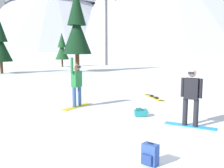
{
  "coord_description": "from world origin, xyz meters",
  "views": [
    {
      "loc": [
        -4.33,
        -5.36,
        2.39
      ],
      "look_at": [
        0.41,
        3.23,
        1.0
      ],
      "focal_mm": 41.39,
      "sensor_mm": 36.0,
      "label": 1
    }
  ],
  "objects_px": {
    "pine_tree_broad": "(62,48)",
    "pine_tree_tall": "(77,27)",
    "pine_tree_twin": "(0,43)",
    "backpack_blue": "(150,155)",
    "loose_snowboard_near_left": "(154,97)",
    "snowboarder_foreground": "(191,96)",
    "snowboarder_midground": "(77,84)",
    "backpack_teal": "(141,113)",
    "ski_lift_tower": "(106,26)"
  },
  "relations": [
    {
      "from": "snowboarder_foreground",
      "to": "loose_snowboard_near_left",
      "type": "height_order",
      "value": "snowboarder_foreground"
    },
    {
      "from": "loose_snowboard_near_left",
      "to": "pine_tree_tall",
      "type": "xyz_separation_m",
      "value": [
        1.76,
        14.45,
        4.32
      ]
    },
    {
      "from": "loose_snowboard_near_left",
      "to": "pine_tree_twin",
      "type": "xyz_separation_m",
      "value": [
        -5.05,
        16.14,
        2.76
      ]
    },
    {
      "from": "backpack_teal",
      "to": "loose_snowboard_near_left",
      "type": "bearing_deg",
      "value": 44.43
    },
    {
      "from": "pine_tree_tall",
      "to": "pine_tree_broad",
      "type": "height_order",
      "value": "pine_tree_tall"
    },
    {
      "from": "snowboarder_midground",
      "to": "pine_tree_tall",
      "type": "xyz_separation_m",
      "value": [
        5.66,
        14.44,
        3.4
      ]
    },
    {
      "from": "snowboarder_midground",
      "to": "snowboarder_foreground",
      "type": "bearing_deg",
      "value": -63.42
    },
    {
      "from": "backpack_blue",
      "to": "ski_lift_tower",
      "type": "relative_size",
      "value": 0.05
    },
    {
      "from": "loose_snowboard_near_left",
      "to": "backpack_teal",
      "type": "distance_m",
      "value": 3.45
    },
    {
      "from": "ski_lift_tower",
      "to": "pine_tree_tall",
      "type": "bearing_deg",
      "value": -134.25
    },
    {
      "from": "backpack_teal",
      "to": "pine_tree_broad",
      "type": "height_order",
      "value": "pine_tree_broad"
    },
    {
      "from": "loose_snowboard_near_left",
      "to": "backpack_teal",
      "type": "xyz_separation_m",
      "value": [
        -2.46,
        -2.41,
        0.11
      ]
    },
    {
      "from": "pine_tree_tall",
      "to": "ski_lift_tower",
      "type": "bearing_deg",
      "value": 45.75
    },
    {
      "from": "backpack_blue",
      "to": "pine_tree_tall",
      "type": "relative_size",
      "value": 0.06
    },
    {
      "from": "loose_snowboard_near_left",
      "to": "pine_tree_tall",
      "type": "relative_size",
      "value": 0.24
    },
    {
      "from": "backpack_blue",
      "to": "loose_snowboard_near_left",
      "type": "bearing_deg",
      "value": 51.3
    },
    {
      "from": "snowboarder_midground",
      "to": "pine_tree_broad",
      "type": "distance_m",
      "value": 22.67
    },
    {
      "from": "snowboarder_midground",
      "to": "loose_snowboard_near_left",
      "type": "distance_m",
      "value": 4.01
    },
    {
      "from": "snowboarder_midground",
      "to": "backpack_teal",
      "type": "height_order",
      "value": "snowboarder_midground"
    },
    {
      "from": "loose_snowboard_near_left",
      "to": "pine_tree_twin",
      "type": "distance_m",
      "value": 17.14
    },
    {
      "from": "backpack_teal",
      "to": "pine_tree_tall",
      "type": "distance_m",
      "value": 17.89
    },
    {
      "from": "snowboarder_midground",
      "to": "pine_tree_twin",
      "type": "relative_size",
      "value": 0.39
    },
    {
      "from": "loose_snowboard_near_left",
      "to": "snowboarder_midground",
      "type": "bearing_deg",
      "value": 179.8
    },
    {
      "from": "snowboarder_foreground",
      "to": "backpack_blue",
      "type": "relative_size",
      "value": 3.74
    },
    {
      "from": "pine_tree_broad",
      "to": "ski_lift_tower",
      "type": "height_order",
      "value": "ski_lift_tower"
    },
    {
      "from": "backpack_blue",
      "to": "ski_lift_tower",
      "type": "height_order",
      "value": "ski_lift_tower"
    },
    {
      "from": "pine_tree_tall",
      "to": "pine_tree_broad",
      "type": "distance_m",
      "value": 7.57
    },
    {
      "from": "ski_lift_tower",
      "to": "loose_snowboard_near_left",
      "type": "bearing_deg",
      "value": -112.04
    },
    {
      "from": "snowboarder_foreground",
      "to": "ski_lift_tower",
      "type": "bearing_deg",
      "value": 67.64
    },
    {
      "from": "pine_tree_twin",
      "to": "backpack_teal",
      "type": "bearing_deg",
      "value": -82.06
    },
    {
      "from": "ski_lift_tower",
      "to": "backpack_blue",
      "type": "bearing_deg",
      "value": -115.94
    },
    {
      "from": "pine_tree_twin",
      "to": "ski_lift_tower",
      "type": "relative_size",
      "value": 0.56
    },
    {
      "from": "snowboarder_foreground",
      "to": "backpack_teal",
      "type": "distance_m",
      "value": 1.99
    },
    {
      "from": "backpack_blue",
      "to": "backpack_teal",
      "type": "distance_m",
      "value": 3.8
    },
    {
      "from": "pine_tree_broad",
      "to": "backpack_teal",
      "type": "bearing_deg",
      "value": -101.79
    },
    {
      "from": "pine_tree_broad",
      "to": "pine_tree_twin",
      "type": "bearing_deg",
      "value": -143.92
    },
    {
      "from": "snowboarder_midground",
      "to": "ski_lift_tower",
      "type": "bearing_deg",
      "value": 59.65
    },
    {
      "from": "snowboarder_foreground",
      "to": "snowboarder_midground",
      "type": "distance_m",
      "value": 4.62
    },
    {
      "from": "pine_tree_broad",
      "to": "ski_lift_tower",
      "type": "distance_m",
      "value": 6.88
    },
    {
      "from": "snowboarder_foreground",
      "to": "loose_snowboard_near_left",
      "type": "distance_m",
      "value": 4.6
    },
    {
      "from": "snowboarder_foreground",
      "to": "snowboarder_midground",
      "type": "bearing_deg",
      "value": 116.58
    },
    {
      "from": "loose_snowboard_near_left",
      "to": "ski_lift_tower",
      "type": "xyz_separation_m",
      "value": [
        8.75,
        21.63,
        5.28
      ]
    },
    {
      "from": "snowboarder_midground",
      "to": "ski_lift_tower",
      "type": "relative_size",
      "value": 0.22
    },
    {
      "from": "loose_snowboard_near_left",
      "to": "backpack_blue",
      "type": "distance_m",
      "value": 7.2
    },
    {
      "from": "pine_tree_twin",
      "to": "pine_tree_broad",
      "type": "bearing_deg",
      "value": 36.08
    },
    {
      "from": "loose_snowboard_near_left",
      "to": "backpack_teal",
      "type": "height_order",
      "value": "backpack_teal"
    },
    {
      "from": "snowboarder_foreground",
      "to": "pine_tree_broad",
      "type": "relative_size",
      "value": 0.42
    },
    {
      "from": "pine_tree_tall",
      "to": "pine_tree_twin",
      "type": "distance_m",
      "value": 7.19
    },
    {
      "from": "pine_tree_broad",
      "to": "pine_tree_tall",
      "type": "bearing_deg",
      "value": -96.35
    },
    {
      "from": "backpack_blue",
      "to": "pine_tree_twin",
      "type": "height_order",
      "value": "pine_tree_twin"
    }
  ]
}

